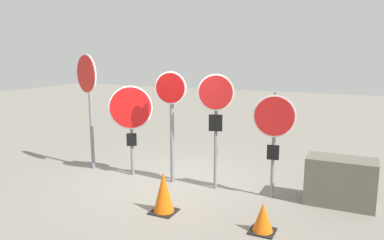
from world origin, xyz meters
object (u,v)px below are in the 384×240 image
object	(u,v)px
stop_sign_0	(88,87)
traffic_cone_1	(263,218)
stop_sign_1	(131,114)
stop_sign_4	(274,125)
stop_sign_2	(171,107)
traffic_cone_0	(164,192)
storage_crate	(340,182)
stop_sign_3	(216,107)

from	to	relation	value
stop_sign_0	traffic_cone_1	distance (m)	5.04
stop_sign_1	stop_sign_4	distance (m)	3.15
stop_sign_2	stop_sign_4	size ratio (longest dim) A/B	1.17
stop_sign_2	traffic_cone_0	world-z (taller)	stop_sign_2
stop_sign_1	stop_sign_0	bearing A→B (deg)	150.91
traffic_cone_0	storage_crate	bearing A→B (deg)	31.28
traffic_cone_1	storage_crate	distance (m)	1.93
stop_sign_3	storage_crate	bearing A→B (deg)	-8.05
stop_sign_1	storage_crate	world-z (taller)	stop_sign_1
stop_sign_1	traffic_cone_0	bearing A→B (deg)	-70.17
traffic_cone_1	storage_crate	xyz separation A→B (m)	(0.99, 1.65, 0.20)
traffic_cone_0	stop_sign_4	bearing A→B (deg)	42.66
stop_sign_0	stop_sign_2	world-z (taller)	stop_sign_0
stop_sign_4	traffic_cone_1	xyz separation A→B (m)	(0.20, -1.41, -1.19)
stop_sign_4	traffic_cone_0	distance (m)	2.35
traffic_cone_0	storage_crate	world-z (taller)	storage_crate
stop_sign_0	stop_sign_4	world-z (taller)	stop_sign_0
stop_sign_0	stop_sign_4	size ratio (longest dim) A/B	1.34
stop_sign_1	stop_sign_3	size ratio (longest dim) A/B	0.87
stop_sign_2	stop_sign_0	bearing A→B (deg)	170.12
stop_sign_0	stop_sign_4	xyz separation A→B (m)	(4.32, -0.01, -0.53)
stop_sign_0	stop_sign_3	bearing A→B (deg)	22.41
stop_sign_3	traffic_cone_0	xyz separation A→B (m)	(-0.39, -1.41, -1.33)
stop_sign_1	traffic_cone_1	world-z (taller)	stop_sign_1
stop_sign_1	stop_sign_2	size ratio (longest dim) A/B	0.86
stop_sign_0	traffic_cone_0	distance (m)	3.51
storage_crate	stop_sign_4	bearing A→B (deg)	-168.70
stop_sign_3	stop_sign_4	world-z (taller)	stop_sign_3
stop_sign_3	stop_sign_0	bearing A→B (deg)	165.57
traffic_cone_1	storage_crate	bearing A→B (deg)	58.98
stop_sign_1	traffic_cone_1	xyz separation A→B (m)	(3.34, -1.41, -1.18)
stop_sign_0	stop_sign_1	xyz separation A→B (m)	(1.17, -0.01, -0.54)
stop_sign_4	traffic_cone_0	xyz separation A→B (m)	(-1.54, -1.42, -1.06)
traffic_cone_1	stop_sign_2	bearing A→B (deg)	149.19
traffic_cone_0	storage_crate	size ratio (longest dim) A/B	0.61
stop_sign_1	stop_sign_2	xyz separation A→B (m)	(1.02, -0.02, 0.21)
traffic_cone_0	stop_sign_2	bearing A→B (deg)	112.85
stop_sign_3	traffic_cone_0	bearing A→B (deg)	-119.57
stop_sign_2	traffic_cone_0	xyz separation A→B (m)	(0.59, -1.40, -1.26)
traffic_cone_0	storage_crate	xyz separation A→B (m)	(2.73, 1.66, 0.07)
stop_sign_4	storage_crate	bearing A→B (deg)	2.86
stop_sign_0	stop_sign_1	bearing A→B (deg)	22.33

